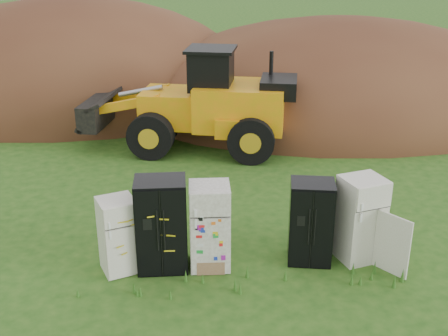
# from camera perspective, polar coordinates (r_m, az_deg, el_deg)

# --- Properties ---
(ground) EXTENTS (120.00, 120.00, 0.00)m
(ground) POSITION_cam_1_polar(r_m,az_deg,el_deg) (11.66, 1.82, -9.54)
(ground) COLOR #204C14
(ground) RESTS_ON ground
(fridge_leftmost) EXTENTS (0.86, 0.85, 1.54)m
(fridge_leftmost) POSITION_cam_1_polar(r_m,az_deg,el_deg) (11.24, -10.69, -6.72)
(fridge_leftmost) COLOR silver
(fridge_leftmost) RESTS_ON ground
(fridge_black_side) EXTENTS (1.00, 0.80, 1.90)m
(fridge_black_side) POSITION_cam_1_polar(r_m,az_deg,el_deg) (11.13, -6.36, -5.72)
(fridge_black_side) COLOR black
(fridge_black_side) RESTS_ON ground
(fridge_sticker) EXTENTS (0.81, 0.76, 1.77)m
(fridge_sticker) POSITION_cam_1_polar(r_m,az_deg,el_deg) (11.13, -1.45, -5.93)
(fridge_sticker) COLOR white
(fridge_sticker) RESTS_ON ground
(fridge_black_right) EXTENTS (0.99, 0.87, 1.73)m
(fridge_black_right) POSITION_cam_1_polar(r_m,az_deg,el_deg) (11.47, 8.81, -5.43)
(fridge_black_right) COLOR black
(fridge_black_right) RESTS_ON ground
(fridge_open_door) EXTENTS (0.98, 0.94, 1.78)m
(fridge_open_door) POSITION_cam_1_polar(r_m,az_deg,el_deg) (11.72, 13.67, -5.05)
(fridge_open_door) COLOR silver
(fridge_open_door) RESTS_ON ground
(wheel_loader) EXTENTS (7.03, 4.10, 3.19)m
(wheel_loader) POSITION_cam_1_polar(r_m,az_deg,el_deg) (17.53, -3.90, 7.00)
(wheel_loader) COLOR orange
(wheel_loader) RESTS_ON ground
(dirt_mound_right) EXTENTS (16.56, 12.14, 6.96)m
(dirt_mound_right) POSITION_cam_1_polar(r_m,az_deg,el_deg) (23.24, 11.23, 6.28)
(dirt_mound_right) COLOR #4A2618
(dirt_mound_right) RESTS_ON ground
(dirt_mound_left) EXTENTS (15.31, 11.48, 8.28)m
(dirt_mound_left) POSITION_cam_1_polar(r_m,az_deg,el_deg) (24.65, -14.58, 6.88)
(dirt_mound_left) COLOR #4A2618
(dirt_mound_left) RESTS_ON ground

